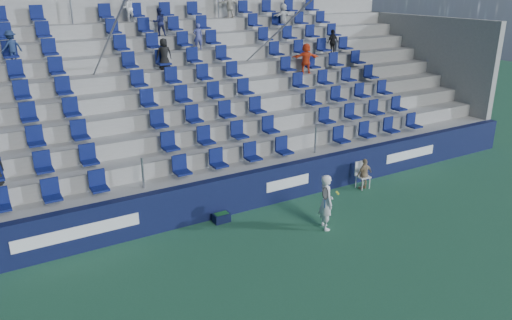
{
  "coord_description": "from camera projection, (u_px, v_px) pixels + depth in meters",
  "views": [
    {
      "loc": [
        -6.89,
        -9.14,
        6.71
      ],
      "look_at": [
        0.2,
        2.8,
        1.7
      ],
      "focal_mm": 35.0,
      "sensor_mm": 36.0,
      "label": 1
    }
  ],
  "objects": [
    {
      "name": "line_judge_chair",
      "position": [
        361.0,
        173.0,
        17.0
      ],
      "size": [
        0.44,
        0.45,
        0.93
      ],
      "color": "white",
      "rests_on": "ground"
    },
    {
      "name": "grandstand",
      "position": [
        178.0,
        108.0,
        18.92
      ],
      "size": [
        24.0,
        8.17,
        6.63
      ],
      "color": "#9C9C97",
      "rests_on": "ground"
    },
    {
      "name": "sponsor_wall",
      "position": [
        245.0,
        191.0,
        15.32
      ],
      "size": [
        24.0,
        0.32,
        1.2
      ],
      "color": "#10153A",
      "rests_on": "ground"
    },
    {
      "name": "ball_bin",
      "position": [
        221.0,
        217.0,
        14.67
      ],
      "size": [
        0.49,
        0.32,
        0.27
      ],
      "color": "#0E1536",
      "rests_on": "ground"
    },
    {
      "name": "line_judge",
      "position": [
        364.0,
        174.0,
        16.88
      ],
      "size": [
        0.64,
        0.29,
        1.08
      ],
      "primitive_type": "imported",
      "rotation": [
        0.0,
        0.0,
        3.19
      ],
      "color": "tan",
      "rests_on": "ground"
    },
    {
      "name": "ground",
      "position": [
        304.0,
        254.0,
        12.98
      ],
      "size": [
        70.0,
        70.0,
        0.0
      ],
      "primitive_type": "plane",
      "color": "#2A6343",
      "rests_on": "ground"
    },
    {
      "name": "tennis_player",
      "position": [
        326.0,
        202.0,
        14.06
      ],
      "size": [
        0.69,
        0.69,
        1.64
      ],
      "color": "white",
      "rests_on": "ground"
    }
  ]
}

